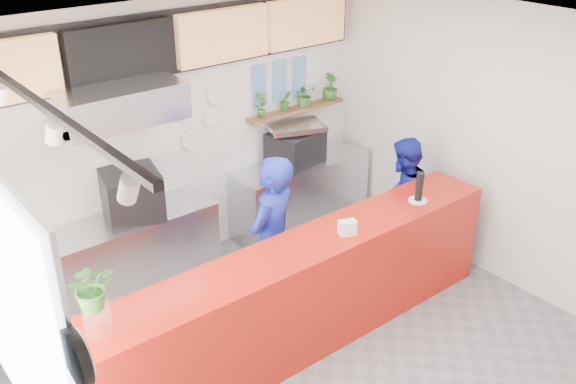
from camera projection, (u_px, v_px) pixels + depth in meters
floor at (327, 366)px, 5.92m from camera, size 5.00×5.00×0.00m
ceiling at (338, 42)px, 4.59m from camera, size 5.00×5.00×0.00m
wall_back at (178, 138)px, 7.00m from camera, size 5.00×0.00×5.00m
wall_left at (24, 353)px, 3.85m from camera, size 0.00×5.00×5.00m
wall_right at (510, 151)px, 6.66m from camera, size 0.00×5.00×5.00m
service_counter at (300, 298)px, 5.96m from camera, size 4.50×0.60×1.10m
cream_band at (170, 37)px, 6.50m from camera, size 5.00×0.02×0.80m
prep_bench at (134, 255)px, 6.81m from camera, size 1.80×0.60×0.90m
panini_oven at (132, 195)px, 6.53m from camera, size 0.67×0.67×0.50m
extraction_hood at (117, 103)px, 6.02m from camera, size 1.20×0.70×0.35m
hood_lip at (119, 123)px, 6.11m from camera, size 1.20×0.69×0.31m
right_bench at (300, 194)px, 8.10m from camera, size 1.80×0.60×0.90m
espresso_machine at (296, 147)px, 7.76m from camera, size 0.75×0.61×0.42m
espresso_tray at (296, 127)px, 7.64m from camera, size 0.77×0.65×0.06m
herb_shelf at (296, 110)px, 7.83m from camera, size 1.40×0.18×0.04m
menu_board_mid_left at (122, 53)px, 6.12m from camera, size 1.10×0.10×0.55m
menu_board_mid_right at (223, 36)px, 6.77m from camera, size 1.10×0.10×0.55m
menu_board_far_right at (307, 22)px, 7.42m from camera, size 1.10×0.10×0.55m
soffit at (172, 42)px, 6.51m from camera, size 4.80×0.04×0.65m
window_pane at (7, 300)px, 3.99m from camera, size 0.04×2.20×1.90m
window_frame at (10, 299)px, 4.00m from camera, size 0.03×2.30×2.00m
wall_clock_rim at (76, 357)px, 3.00m from camera, size 0.05×0.30×0.30m
wall_clock_face at (82, 355)px, 3.02m from camera, size 0.02×0.26×0.26m
track_rail at (50, 111)px, 3.44m from camera, size 0.05×2.40×0.04m
dec_plate_a at (190, 114)px, 6.95m from camera, size 0.24×0.03×0.24m
dec_plate_b at (213, 116)px, 7.17m from camera, size 0.24×0.03×0.24m
dec_plate_c at (191, 139)px, 7.09m from camera, size 0.24×0.03×0.24m
dec_plate_d at (216, 94)px, 7.08m from camera, size 0.24×0.03×0.24m
photo_frame_a at (259, 76)px, 7.38m from camera, size 0.20×0.02×0.25m
photo_frame_b at (279, 71)px, 7.55m from camera, size 0.20×0.02×0.25m
photo_frame_c at (299, 67)px, 7.72m from camera, size 0.20×0.02×0.25m
photo_frame_d at (259, 96)px, 7.49m from camera, size 0.20×0.02×0.25m
photo_frame_e at (279, 91)px, 7.66m from camera, size 0.20×0.02×0.25m
photo_frame_f at (299, 87)px, 7.83m from camera, size 0.20×0.02×0.25m
staff_center at (272, 241)px, 6.24m from camera, size 0.75×0.63×1.76m
staff_right at (402, 201)px, 7.27m from camera, size 0.91×0.84×1.50m
herb_a at (261, 105)px, 7.45m from camera, size 0.18×0.14×0.32m
herb_b at (286, 101)px, 7.67m from camera, size 0.17×0.16×0.26m
herb_c at (305, 94)px, 7.83m from camera, size 0.32×0.30×0.29m
herb_d at (330, 87)px, 8.06m from camera, size 0.21×0.19×0.33m
glass_vase at (97, 319)px, 4.59m from camera, size 0.26×0.26×0.25m
basil_vase at (92, 287)px, 4.46m from camera, size 0.38×0.35×0.37m
napkin_holder at (348, 228)px, 5.88m from camera, size 0.18×0.15×0.14m
white_plate at (418, 200)px, 6.51m from camera, size 0.20×0.20×0.01m
pepper_mill at (419, 186)px, 6.44m from camera, size 0.10×0.10×0.30m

